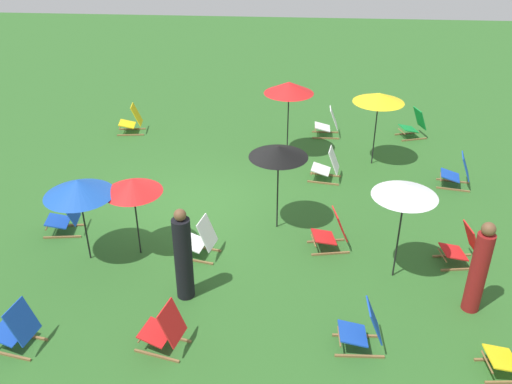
# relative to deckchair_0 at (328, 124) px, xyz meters

# --- Properties ---
(ground_plane) EXTENTS (40.00, 40.00, 0.00)m
(ground_plane) POSITION_rel_deckchair_0_xyz_m (4.32, -2.91, -0.37)
(ground_plane) COLOR #2D6026
(deckchair_0) EXTENTS (0.48, 0.76, 0.83)m
(deckchair_0) POSITION_rel_deckchair_0_xyz_m (0.00, 0.00, 0.00)
(deckchair_0) COLOR olive
(deckchair_0) RESTS_ON ground
(deckchair_1) EXTENTS (0.61, 0.84, 0.83)m
(deckchair_1) POSITION_rel_deckchair_0_xyz_m (8.65, -5.06, 0.00)
(deckchair_1) COLOR olive
(deckchair_1) RESTS_ON ground
(deckchair_2) EXTENTS (0.58, 0.82, 0.83)m
(deckchair_2) POSITION_rel_deckchair_0_xyz_m (5.42, -5.55, 0.00)
(deckchair_2) COLOR olive
(deckchair_2) RESTS_ON ground
(deckchair_3) EXTENTS (0.58, 0.82, 0.83)m
(deckchair_3) POSITION_rel_deckchair_0_xyz_m (0.20, -5.59, 0.00)
(deckchair_3) COLOR olive
(deckchair_3) RESTS_ON ground
(deckchair_4) EXTENTS (0.50, 0.78, 0.83)m
(deckchair_4) POSITION_rel_deckchair_0_xyz_m (8.24, 0.25, 0.00)
(deckchair_4) COLOR olive
(deckchair_4) RESTS_ON ground
(deckchair_5) EXTENTS (0.65, 0.85, 0.83)m
(deckchair_5) POSITION_rel_deckchair_0_xyz_m (8.49, -2.79, 0.00)
(deckchair_5) COLOR olive
(deckchair_5) RESTS_ON ground
(deckchair_7) EXTENTS (0.68, 0.87, 0.83)m
(deckchair_7) POSITION_rel_deckchair_0_xyz_m (-0.11, 2.41, 0.00)
(deckchair_7) COLOR olive
(deckchair_7) RESTS_ON ground
(deckchair_8) EXTENTS (0.63, 0.84, 0.83)m
(deckchair_8) POSITION_rel_deckchair_0_xyz_m (6.02, -2.64, 0.00)
(deckchair_8) COLOR olive
(deckchair_8) RESTS_ON ground
(deckchair_9) EXTENTS (0.58, 0.82, 0.83)m
(deckchair_9) POSITION_rel_deckchair_0_xyz_m (5.89, 2.30, 0.00)
(deckchair_9) COLOR olive
(deckchair_9) RESTS_ON ground
(deckchair_10) EXTENTS (0.61, 0.84, 0.83)m
(deckchair_10) POSITION_rel_deckchair_0_xyz_m (5.57, -0.12, 0.00)
(deckchair_10) COLOR olive
(deckchair_10) RESTS_ON ground
(deckchair_11) EXTENTS (0.59, 0.83, 0.83)m
(deckchair_11) POSITION_rel_deckchair_0_xyz_m (2.69, -0.11, 0.00)
(deckchair_11) COLOR olive
(deckchair_11) RESTS_ON ground
(deckchair_12) EXTENTS (0.61, 0.84, 0.83)m
(deckchair_12) POSITION_rel_deckchair_0_xyz_m (2.78, 2.94, 0.00)
(deckchair_12) COLOR olive
(deckchair_12) RESTS_ON ground
(umbrella_0) EXTENTS (1.26, 1.26, 1.89)m
(umbrella_0) POSITION_rel_deckchair_0_xyz_m (1.69, 1.08, 1.40)
(umbrella_0) COLOR black
(umbrella_0) RESTS_ON ground
(umbrella_1) EXTENTS (1.27, 1.27, 1.70)m
(umbrella_1) POSITION_rel_deckchair_0_xyz_m (6.27, -4.77, 1.18)
(umbrella_1) COLOR black
(umbrella_1) RESTS_ON ground
(umbrella_2) EXTENTS (1.26, 1.26, 2.01)m
(umbrella_2) POSITION_rel_deckchair_0_xyz_m (1.37, -1.11, 1.49)
(umbrella_2) COLOR black
(umbrella_2) RESTS_ON ground
(umbrella_3) EXTENTS (1.10, 1.10, 1.64)m
(umbrella_3) POSITION_rel_deckchair_0_xyz_m (6.02, -3.85, 1.13)
(umbrella_3) COLOR black
(umbrella_3) RESTS_ON ground
(umbrella_4) EXTENTS (1.13, 1.13, 1.91)m
(umbrella_4) POSITION_rel_deckchair_0_xyz_m (6.37, 0.98, 1.43)
(umbrella_4) COLOR black
(umbrella_4) RESTS_ON ground
(umbrella_5) EXTENTS (1.18, 1.18, 1.85)m
(umbrella_5) POSITION_rel_deckchair_0_xyz_m (4.88, -1.23, 1.37)
(umbrella_5) COLOR black
(umbrella_5) RESTS_ON ground
(person_0) EXTENTS (0.38, 0.38, 1.76)m
(person_0) POSITION_rel_deckchair_0_xyz_m (7.22, -2.72, 0.46)
(person_0) COLOR black
(person_0) RESTS_ON ground
(person_1) EXTENTS (0.33, 0.33, 1.72)m
(person_1) POSITION_rel_deckchair_0_xyz_m (7.19, 2.17, 0.46)
(person_1) COLOR maroon
(person_1) RESTS_ON ground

